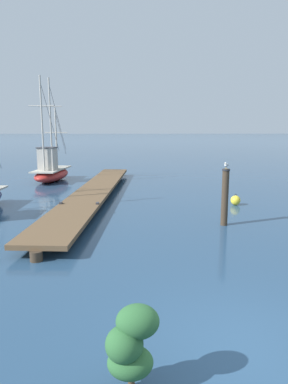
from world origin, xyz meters
TOP-DOWN VIEW (x-y plane):
  - ground_plane at (0.00, 0.00)m, footprint 400.00×400.00m
  - floating_dock at (-4.11, 13.41)m, footprint 3.16×18.61m
  - fishing_boat_0 at (-7.74, 19.41)m, footprint 2.35×5.89m
  - mooring_piling at (1.46, 7.82)m, footprint 0.30×0.30m
  - perched_seagull at (1.46, 7.83)m, footprint 0.25×0.35m
  - coastal_shrub at (-2.09, -0.81)m, footprint 0.77×0.64m
  - mooring_buoy at (2.93, 11.36)m, footprint 0.47×0.47m

SIDE VIEW (x-z plane):
  - ground_plane at x=0.00m, z-range 0.00..0.00m
  - mooring_buoy at x=2.93m, z-range -0.03..0.51m
  - floating_dock at x=-4.11m, z-range 0.10..0.63m
  - coastal_shrub at x=-2.09m, z-range 0.10..1.37m
  - fishing_boat_0 at x=-7.74m, z-range -2.77..4.26m
  - mooring_piling at x=1.46m, z-range 0.04..2.22m
  - perched_seagull at x=1.46m, z-range 2.20..2.46m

